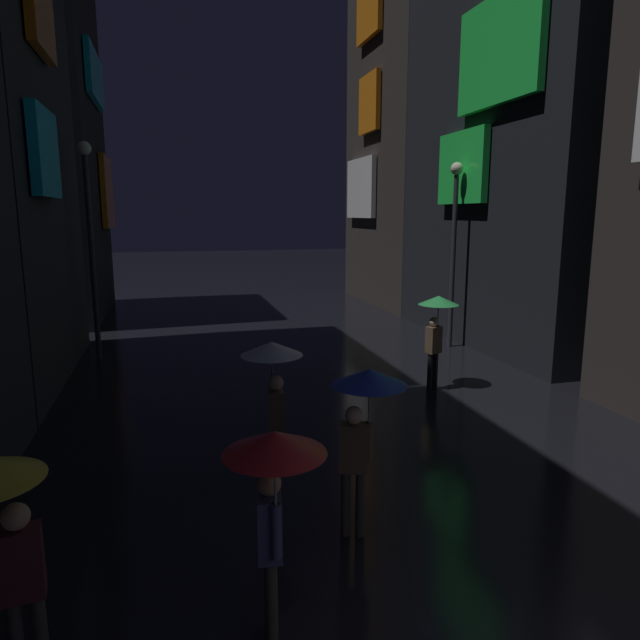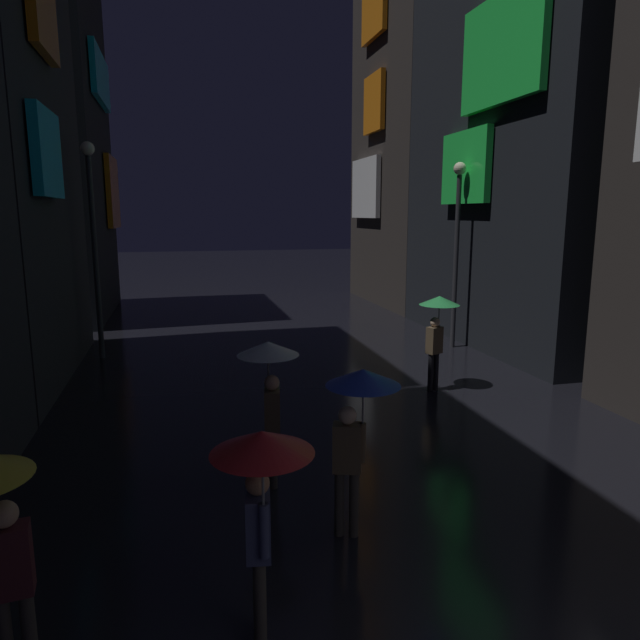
# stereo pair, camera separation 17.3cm
# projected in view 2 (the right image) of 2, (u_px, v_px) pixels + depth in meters

# --- Properties ---
(building_left_far) EXTENTS (4.25, 7.24, 13.15)m
(building_left_far) POSITION_uv_depth(u_px,v_px,m) (44.00, 140.00, 21.02)
(building_left_far) COLOR black
(building_left_far) RESTS_ON ground
(building_right_mid) EXTENTS (4.25, 8.98, 15.35)m
(building_right_mid) POSITION_uv_depth(u_px,v_px,m) (535.00, 82.00, 16.58)
(building_right_mid) COLOR black
(building_right_mid) RESTS_ON ground
(building_right_far) EXTENTS (4.25, 7.23, 19.82)m
(building_right_far) POSITION_uv_depth(u_px,v_px,m) (423.00, 69.00, 23.93)
(building_right_far) COLOR #2D2826
(building_right_far) RESTS_ON ground
(pedestrian_foreground_left_clear) EXTENTS (0.90, 0.90, 2.12)m
(pedestrian_foreground_left_clear) POSITION_uv_depth(u_px,v_px,m) (269.00, 373.00, 8.18)
(pedestrian_foreground_left_clear) COLOR #38332D
(pedestrian_foreground_left_clear) RESTS_ON ground
(pedestrian_midstreet_left_green) EXTENTS (0.90, 0.90, 2.12)m
(pedestrian_midstreet_left_green) POSITION_uv_depth(u_px,v_px,m) (438.00, 316.00, 12.68)
(pedestrian_midstreet_left_green) COLOR black
(pedestrian_midstreet_left_green) RESTS_ON ground
(pedestrian_far_right_red) EXTENTS (0.90, 0.90, 2.12)m
(pedestrian_far_right_red) POSITION_uv_depth(u_px,v_px,m) (261.00, 478.00, 4.93)
(pedestrian_far_right_red) COLOR #38332D
(pedestrian_far_right_red) RESTS_ON ground
(pedestrian_near_crossing_blue) EXTENTS (0.90, 0.90, 2.12)m
(pedestrian_near_crossing_blue) POSITION_uv_depth(u_px,v_px,m) (358.00, 406.00, 6.78)
(pedestrian_near_crossing_blue) COLOR #38332D
(pedestrian_near_crossing_blue) RESTS_ON ground
(streetlamp_left_far) EXTENTS (0.36, 0.36, 5.76)m
(streetlamp_left_far) POSITION_uv_depth(u_px,v_px,m) (93.00, 227.00, 15.11)
(streetlamp_left_far) COLOR #2D2D33
(streetlamp_left_far) RESTS_ON ground
(streetlamp_right_far) EXTENTS (0.36, 0.36, 5.36)m
(streetlamp_right_far) POSITION_uv_depth(u_px,v_px,m) (457.00, 233.00, 16.42)
(streetlamp_right_far) COLOR #2D2D33
(streetlamp_right_far) RESTS_ON ground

